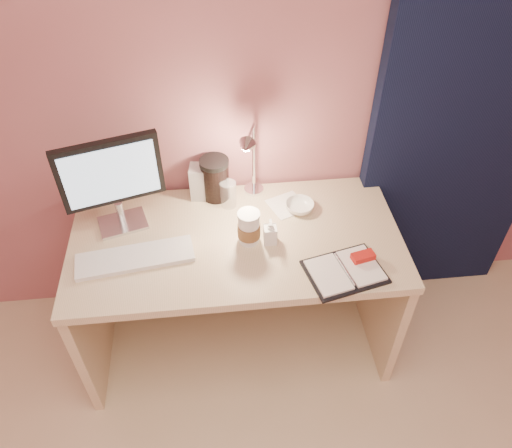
{
  "coord_description": "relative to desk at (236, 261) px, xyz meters",
  "views": [
    {
      "loc": [
        -0.08,
        -0.11,
        2.22
      ],
      "look_at": [
        0.08,
        1.33,
        0.85
      ],
      "focal_mm": 35.0,
      "sensor_mm": 36.0,
      "label": 1
    }
  ],
  "objects": [
    {
      "name": "coffee_cup",
      "position": [
        0.05,
        -0.09,
        0.3
      ],
      "size": [
        0.09,
        0.09,
        0.15
      ],
      "color": "silver",
      "rests_on": "desk"
    },
    {
      "name": "clear_cup",
      "position": [
        -0.02,
        0.14,
        0.29
      ],
      "size": [
        0.07,
        0.07,
        0.13
      ],
      "primitive_type": "cylinder",
      "color": "white",
      "rests_on": "desk"
    },
    {
      "name": "monitor",
      "position": [
        -0.48,
        0.06,
        0.49
      ],
      "size": [
        0.4,
        0.19,
        0.43
      ],
      "rotation": [
        0.0,
        0.0,
        0.28
      ],
      "color": "silver",
      "rests_on": "desk"
    },
    {
      "name": "planner",
      "position": [
        0.42,
        -0.31,
        0.24
      ],
      "size": [
        0.34,
        0.28,
        0.05
      ],
      "rotation": [
        0.0,
        0.0,
        0.23
      ],
      "color": "black",
      "rests_on": "desk"
    },
    {
      "name": "dark_jar",
      "position": [
        -0.07,
        0.21,
        0.32
      ],
      "size": [
        0.13,
        0.13,
        0.18
      ],
      "primitive_type": "cylinder",
      "color": "black",
      "rests_on": "desk"
    },
    {
      "name": "product_box",
      "position": [
        -0.13,
        0.22,
        0.31
      ],
      "size": [
        0.12,
        0.1,
        0.16
      ],
      "primitive_type": "cube",
      "rotation": [
        0.0,
        0.0,
        -0.12
      ],
      "color": "#B3B3AE",
      "rests_on": "desk"
    },
    {
      "name": "desk_lamp",
      "position": [
        0.14,
        0.14,
        0.47
      ],
      "size": [
        0.13,
        0.24,
        0.39
      ],
      "rotation": [
        0.0,
        0.0,
        -0.29
      ],
      "color": "silver",
      "rests_on": "desk"
    },
    {
      "name": "desk",
      "position": [
        0.0,
        0.0,
        0.0
      ],
      "size": [
        1.4,
        0.7,
        0.73
      ],
      "color": "#CEB792",
      "rests_on": "ground"
    },
    {
      "name": "paper_c",
      "position": [
        0.25,
        0.11,
        0.23
      ],
      "size": [
        0.2,
        0.2,
        0.0
      ],
      "primitive_type": "cube",
      "rotation": [
        0.0,
        0.0,
        0.38
      ],
      "color": "silver",
      "rests_on": "desk"
    },
    {
      "name": "keyboard",
      "position": [
        -0.41,
        -0.15,
        0.24
      ],
      "size": [
        0.48,
        0.2,
        0.02
      ],
      "primitive_type": "cube",
      "rotation": [
        0.0,
        0.0,
        0.14
      ],
      "color": "white",
      "rests_on": "desk"
    },
    {
      "name": "lotion_bottle",
      "position": [
        0.14,
        -0.11,
        0.29
      ],
      "size": [
        0.06,
        0.06,
        0.12
      ],
      "primitive_type": "imported",
      "rotation": [
        0.0,
        0.0,
        -0.03
      ],
      "color": "silver",
      "rests_on": "desk"
    },
    {
      "name": "room",
      "position": [
        0.95,
        0.24,
        0.63
      ],
      "size": [
        3.5,
        3.5,
        3.5
      ],
      "color": "#C6B28E",
      "rests_on": "ground"
    },
    {
      "name": "bowl",
      "position": [
        0.3,
        0.07,
        0.25
      ],
      "size": [
        0.16,
        0.16,
        0.04
      ],
      "primitive_type": "imported",
      "rotation": [
        0.0,
        0.0,
        -0.26
      ],
      "color": "silver",
      "rests_on": "desk"
    }
  ]
}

